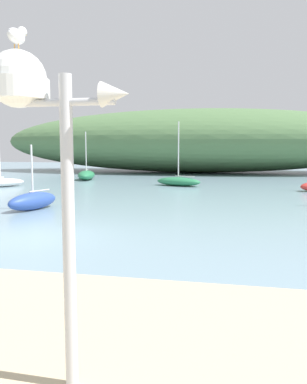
{
  "coord_description": "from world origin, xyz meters",
  "views": [
    {
      "loc": [
        5.6,
        -10.17,
        2.51
      ],
      "look_at": [
        2.58,
        4.13,
        0.92
      ],
      "focal_mm": 36.96,
      "sensor_mm": 36.0,
      "label": 1
    }
  ],
  "objects_px": {
    "sailboat_by_sandbar": "(33,201)",
    "sailboat_inner_mooring": "(178,181)",
    "seagull_on_radar": "(17,35)",
    "sailboat_off_point": "(1,182)",
    "sailboat_outer_mooring": "(86,175)",
    "mast_structure": "(31,108)"
  },
  "relations": [
    {
      "from": "mast_structure",
      "to": "sailboat_by_sandbar",
      "type": "bearing_deg",
      "value": 119.1
    },
    {
      "from": "seagull_on_radar",
      "to": "sailboat_inner_mooring",
      "type": "distance_m",
      "value": 23.56
    },
    {
      "from": "sailboat_off_point",
      "to": "sailboat_by_sandbar",
      "type": "xyz_separation_m",
      "value": [
        7.12,
        -8.65,
        0.07
      ]
    },
    {
      "from": "seagull_on_radar",
      "to": "sailboat_inner_mooring",
      "type": "relative_size",
      "value": 0.07
    },
    {
      "from": "sailboat_by_sandbar",
      "to": "sailboat_inner_mooring",
      "type": "bearing_deg",
      "value": 69.82
    },
    {
      "from": "seagull_on_radar",
      "to": "sailboat_by_sandbar",
      "type": "xyz_separation_m",
      "value": [
        -6.24,
        11.43,
        -3.18
      ]
    },
    {
      "from": "sailboat_outer_mooring",
      "to": "sailboat_off_point",
      "type": "relative_size",
      "value": 1.0
    },
    {
      "from": "sailboat_off_point",
      "to": "mast_structure",
      "type": "bearing_deg",
      "value": -56.13
    },
    {
      "from": "sailboat_outer_mooring",
      "to": "sailboat_by_sandbar",
      "type": "bearing_deg",
      "value": -76.24
    },
    {
      "from": "sailboat_outer_mooring",
      "to": "sailboat_off_point",
      "type": "xyz_separation_m",
      "value": [
        -3.26,
        -7.09,
        -0.08
      ]
    },
    {
      "from": "sailboat_off_point",
      "to": "seagull_on_radar",
      "type": "bearing_deg",
      "value": -56.36
    },
    {
      "from": "seagull_on_radar",
      "to": "sailboat_outer_mooring",
      "type": "relative_size",
      "value": 0.08
    },
    {
      "from": "sailboat_off_point",
      "to": "sailboat_by_sandbar",
      "type": "height_order",
      "value": "sailboat_off_point"
    },
    {
      "from": "sailboat_by_sandbar",
      "to": "mast_structure",
      "type": "bearing_deg",
      "value": -60.9
    },
    {
      "from": "mast_structure",
      "to": "sailboat_by_sandbar",
      "type": "xyz_separation_m",
      "value": [
        -6.37,
        11.44,
        -2.51
      ]
    },
    {
      "from": "sailboat_outer_mooring",
      "to": "sailboat_by_sandbar",
      "type": "distance_m",
      "value": 16.2
    },
    {
      "from": "mast_structure",
      "to": "sailboat_off_point",
      "type": "relative_size",
      "value": 0.82
    },
    {
      "from": "mast_structure",
      "to": "sailboat_outer_mooring",
      "type": "relative_size",
      "value": 0.82
    },
    {
      "from": "seagull_on_radar",
      "to": "sailboat_outer_mooring",
      "type": "bearing_deg",
      "value": 110.39
    },
    {
      "from": "seagull_on_radar",
      "to": "sailboat_inner_mooring",
      "type": "bearing_deg",
      "value": 94.65
    },
    {
      "from": "sailboat_inner_mooring",
      "to": "mast_structure",
      "type": "bearing_deg",
      "value": -85.04
    },
    {
      "from": "mast_structure",
      "to": "sailboat_inner_mooring",
      "type": "relative_size",
      "value": 0.74
    }
  ]
}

